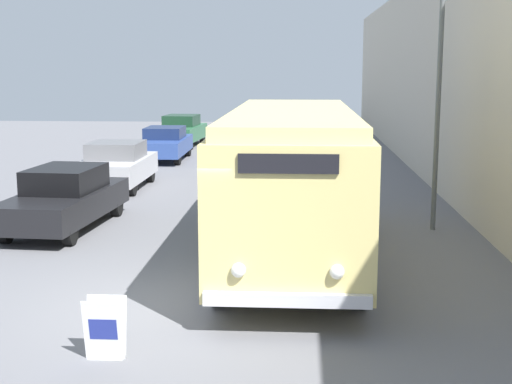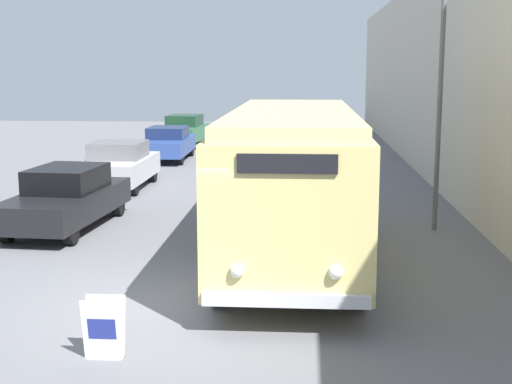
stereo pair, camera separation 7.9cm
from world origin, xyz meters
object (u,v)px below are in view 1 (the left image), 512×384
at_px(parked_car_far, 165,143).
at_px(sign_board, 105,329).
at_px(streetlamp, 440,59).
at_px(parked_car_mid, 116,165).
at_px(parked_car_near, 65,198).
at_px(vintage_bus, 292,175).
at_px(parked_car_distant, 181,130).

bearing_deg(parked_car_far, sign_board, -82.10).
relative_size(streetlamp, parked_car_mid, 1.55).
bearing_deg(parked_car_far, streetlamp, -55.04).
height_order(parked_car_near, parked_car_mid, same).
height_order(streetlamp, parked_car_near, streetlamp).
relative_size(sign_board, parked_car_far, 0.20).
bearing_deg(vintage_bus, parked_car_near, 157.52).
height_order(parked_car_mid, parked_car_distant, parked_car_distant).
bearing_deg(vintage_bus, sign_board, -114.14).
relative_size(sign_board, parked_car_mid, 0.21).
distance_m(vintage_bus, parked_car_distant, 21.64).
xyz_separation_m(vintage_bus, parked_car_near, (-5.58, 2.31, -0.98)).
distance_m(parked_car_mid, parked_car_far, 7.13).
xyz_separation_m(streetlamp, parked_car_far, (-9.01, 12.57, -3.39)).
xyz_separation_m(parked_car_far, parked_car_distant, (-0.21, 5.53, 0.06)).
distance_m(streetlamp, parked_car_near, 9.62).
height_order(streetlamp, parked_car_distant, streetlamp).
xyz_separation_m(streetlamp, parked_car_near, (-9.00, -0.41, -3.35)).
xyz_separation_m(parked_car_mid, parked_car_distant, (0.04, 12.65, 0.02)).
bearing_deg(streetlamp, parked_car_far, 125.61).
bearing_deg(sign_board, vintage_bus, 65.86).
height_order(vintage_bus, streetlamp, streetlamp).
xyz_separation_m(parked_car_mid, parked_car_far, (0.25, 7.13, -0.04)).
height_order(vintage_bus, parked_car_near, vintage_bus).
distance_m(parked_car_near, parked_car_mid, 5.87).
bearing_deg(streetlamp, sign_board, -125.65).
bearing_deg(vintage_bus, parked_car_mid, 125.50).
bearing_deg(parked_car_distant, parked_car_near, -85.47).
xyz_separation_m(sign_board, parked_car_far, (-3.12, 20.78, 0.31)).
distance_m(streetlamp, parked_car_mid, 11.25).
xyz_separation_m(vintage_bus, streetlamp, (3.43, 2.72, 2.38)).
relative_size(parked_car_near, parked_car_distant, 1.09).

